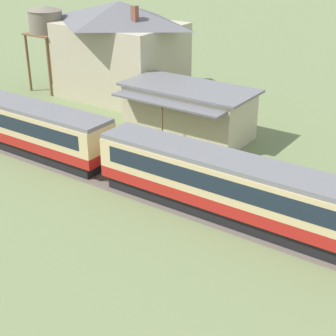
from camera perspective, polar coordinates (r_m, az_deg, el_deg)
name	(u,v)px	position (r m, az deg, el deg)	size (l,w,h in m)	color
passenger_train	(257,193)	(31.25, 9.89, -2.75)	(113.38, 3.10, 3.98)	#AD1E19
railway_track	(261,226)	(32.20, 10.22, -6.40)	(151.78, 3.60, 0.04)	#665B51
station_building	(188,111)	(44.75, 2.27, 6.38)	(11.54, 6.89, 4.37)	beige
station_house_grey_roof	(121,49)	(55.31, -5.25, 13.03)	(12.95, 9.48, 9.84)	#BCB293
water_tower	(46,22)	(58.26, -13.40, 15.47)	(3.74, 3.74, 9.11)	brown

